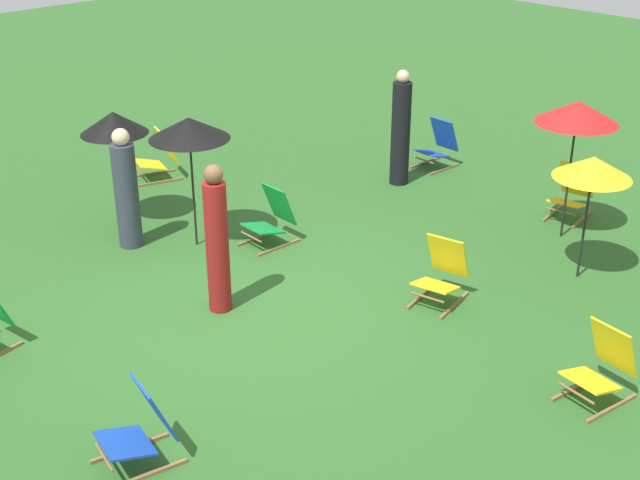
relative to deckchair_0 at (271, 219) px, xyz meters
The scene contains 15 objects.
ground_plane 1.84m from the deckchair_0, 49.65° to the right, with size 40.00×40.00×0.00m, color #2D6026.
deckchair_0 is the anchor object (origin of this frame).
deckchair_2 2.71m from the deckchair_0, ahead, with size 0.63×0.85×0.83m.
deckchair_3 5.06m from the deckchair_0, ahead, with size 0.58×0.82×0.83m.
deckchair_4 4.73m from the deckchair_0, 55.01° to the right, with size 0.62×0.84×0.83m.
deckchair_5 3.18m from the deckchair_0, behind, with size 0.68×0.87×0.83m.
deckchair_6 4.07m from the deckchair_0, 94.92° to the left, with size 0.50×0.77×0.83m.
deckchair_7 4.51m from the deckchair_0, 58.23° to the left, with size 0.60×0.83×0.83m.
umbrella_0 2.59m from the deckchair_0, 150.45° to the right, with size 0.96×0.96×1.70m.
umbrella_1 4.38m from the deckchair_0, 49.52° to the left, with size 1.12×1.12×1.98m.
umbrella_2 4.30m from the deckchair_0, 32.34° to the left, with size 0.97×0.97×1.65m.
umbrella_3 1.69m from the deckchair_0, 130.71° to the right, with size 1.09×1.09×1.84m.
person_0 3.06m from the deckchair_0, 95.56° to the left, with size 0.42×0.42×1.88m.
person_2 2.01m from the deckchair_0, 131.53° to the right, with size 0.38×0.38×1.70m.
person_3 1.99m from the deckchair_0, 59.47° to the right, with size 0.38×0.38×1.85m.
Camera 1 is at (7.16, -5.61, 5.22)m, focal length 48.05 mm.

